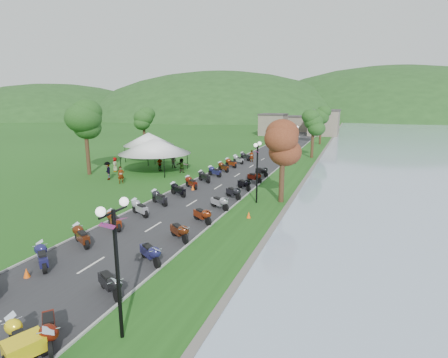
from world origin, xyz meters
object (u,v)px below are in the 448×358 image
(pedestrian_a, at_px, (122,183))
(yellow_trike, at_px, (19,339))
(pedestrian_c, at_px, (108,180))
(vendor_tent_main, at_px, (155,155))
(pedestrian_b, at_px, (174,167))
(streetlamp_near, at_px, (118,273))

(pedestrian_a, bearing_deg, yellow_trike, -107.75)
(pedestrian_a, distance_m, pedestrian_c, 2.61)
(pedestrian_c, bearing_deg, pedestrian_a, 19.93)
(pedestrian_a, bearing_deg, vendor_tent_main, 43.90)
(pedestrian_a, relative_size, pedestrian_b, 1.00)
(pedestrian_b, xyz_separation_m, pedestrian_c, (-3.17, -8.87, 0.00))
(vendor_tent_main, bearing_deg, streetlamp_near, -60.99)
(pedestrian_a, xyz_separation_m, pedestrian_b, (0.75, 9.84, 0.00))
(streetlamp_near, height_order, pedestrian_b, streetlamp_near)
(pedestrian_b, bearing_deg, pedestrian_a, 97.05)
(yellow_trike, height_order, vendor_tent_main, vendor_tent_main)
(pedestrian_b, bearing_deg, pedestrian_c, 81.76)
(yellow_trike, bearing_deg, pedestrian_c, -33.18)
(streetlamp_near, relative_size, pedestrian_c, 2.53)
(yellow_trike, relative_size, pedestrian_c, 1.12)
(vendor_tent_main, bearing_deg, pedestrian_b, 74.90)
(pedestrian_a, height_order, pedestrian_c, pedestrian_c)
(pedestrian_a, bearing_deg, pedestrian_c, 111.48)
(pedestrian_c, bearing_deg, pedestrian_b, 112.13)
(yellow_trike, distance_m, pedestrian_c, 27.17)
(vendor_tent_main, bearing_deg, pedestrian_c, -111.96)
(yellow_trike, bearing_deg, vendor_tent_main, -42.59)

